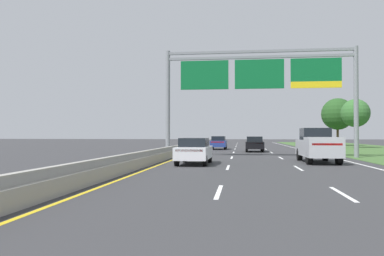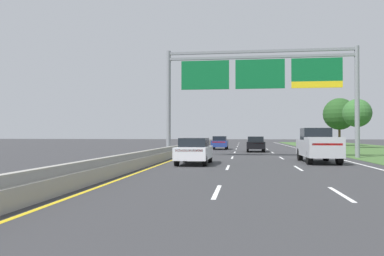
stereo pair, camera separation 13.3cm
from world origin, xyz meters
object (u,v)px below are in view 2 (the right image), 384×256
object	(u,v)px
overhead_sign_gantry	(260,79)
car_white_left_lane_sedan	(194,151)
car_black_centre_lane_sedan	(255,144)
car_blue_left_lane_sedan	(220,142)
pickup_truck_silver	(318,146)
roadside_tree_distant	(339,114)
roadside_tree_far	(357,113)

from	to	relation	value
overhead_sign_gantry	car_white_left_lane_sedan	size ratio (longest dim) A/B	3.40
car_black_centre_lane_sedan	car_blue_left_lane_sedan	distance (m)	7.15
pickup_truck_silver	roadside_tree_distant	world-z (taller)	roadside_tree_distant
car_black_centre_lane_sedan	roadside_tree_far	size ratio (longest dim) A/B	0.68
car_blue_left_lane_sedan	roadside_tree_distant	world-z (taller)	roadside_tree_distant
overhead_sign_gantry	car_blue_left_lane_sedan	xyz separation A→B (m)	(-4.08, 15.62, -5.32)
pickup_truck_silver	roadside_tree_distant	size ratio (longest dim) A/B	0.72
car_white_left_lane_sedan	car_blue_left_lane_sedan	distance (m)	23.58
car_blue_left_lane_sedan	car_white_left_lane_sedan	bearing A→B (deg)	-179.97
car_white_left_lane_sedan	roadside_tree_distant	xyz separation A→B (m)	(18.01, 40.86, 4.20)
overhead_sign_gantry	roadside_tree_distant	size ratio (longest dim) A/B	2.00
pickup_truck_silver	overhead_sign_gantry	bearing A→B (deg)	31.31
car_white_left_lane_sedan	roadside_tree_distant	distance (m)	44.85
overhead_sign_gantry	roadside_tree_distant	world-z (taller)	overhead_sign_gantry
pickup_truck_silver	car_black_centre_lane_sedan	world-z (taller)	pickup_truck_silver
car_black_centre_lane_sedan	roadside_tree_distant	distance (m)	27.32
car_white_left_lane_sedan	roadside_tree_distant	size ratio (longest dim) A/B	0.59
overhead_sign_gantry	car_white_left_lane_sedan	xyz separation A→B (m)	(-4.23, -7.96, -5.32)
car_white_left_lane_sedan	car_blue_left_lane_sedan	bearing A→B (deg)	0.41
car_black_centre_lane_sedan	roadside_tree_distant	size ratio (longest dim) A/B	0.59
car_black_centre_lane_sedan	overhead_sign_gantry	bearing A→B (deg)	-179.19
pickup_truck_silver	roadside_tree_far	size ratio (longest dim) A/B	0.83
roadside_tree_far	pickup_truck_silver	bearing A→B (deg)	-109.93
pickup_truck_silver	car_white_left_lane_sedan	distance (m)	8.00
overhead_sign_gantry	car_blue_left_lane_sedan	size ratio (longest dim) A/B	3.41
car_blue_left_lane_sedan	roadside_tree_distant	bearing A→B (deg)	-45.56
car_black_centre_lane_sedan	pickup_truck_silver	bearing A→B (deg)	-166.76
car_blue_left_lane_sedan	roadside_tree_distant	xyz separation A→B (m)	(17.86, 17.28, 4.20)
overhead_sign_gantry	car_black_centre_lane_sedan	xyz separation A→B (m)	(-0.05, 9.72, -5.32)
overhead_sign_gantry	roadside_tree_far	size ratio (longest dim) A/B	2.32
car_black_centre_lane_sedan	car_white_left_lane_sedan	bearing A→B (deg)	167.22
overhead_sign_gantry	car_blue_left_lane_sedan	bearing A→B (deg)	104.62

